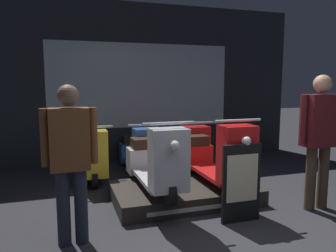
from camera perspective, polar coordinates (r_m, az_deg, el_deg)
The scene contains 11 objects.
ground_plane at distance 3.48m, azimuth 11.98°, elevation -20.12°, with size 30.00×30.00×0.00m, color #2D2D33.
shop_wall_back at distance 6.81m, azimuth -4.62°, elevation 7.44°, with size 6.78×0.09×3.20m.
display_platform at distance 4.59m, azimuth 2.87°, elevation -11.56°, with size 1.92×1.12×0.21m.
scooter_display_left at distance 4.26m, azimuth -2.28°, elevation -6.31°, with size 0.60×1.70×0.97m.
scooter_display_right at distance 4.57m, azimuth 8.29°, elevation -5.45°, with size 0.60×1.70×0.97m.
scooter_backrow_0 at distance 5.69m, azimuth -13.34°, elevation -5.17°, with size 0.60×1.70×0.97m.
scooter_backrow_1 at distance 5.81m, azimuth -5.06°, elevation -4.73°, with size 0.60×1.70×0.97m.
scooter_backrow_2 at distance 6.05m, azimuth 2.72°, elevation -4.23°, with size 0.60×1.70×0.97m.
person_left_browsing at distance 3.33m, azimuth -16.66°, elevation -4.82°, with size 0.53×0.21×1.59m.
person_right_browsing at distance 4.49m, azimuth 24.91°, elevation -0.80°, with size 0.59×0.24×1.70m.
price_sign_board at distance 3.90m, azimuth 12.65°, elevation -9.68°, with size 0.48×0.04×0.92m.
Camera 1 is at (-1.57, -2.66, 1.60)m, focal length 35.00 mm.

